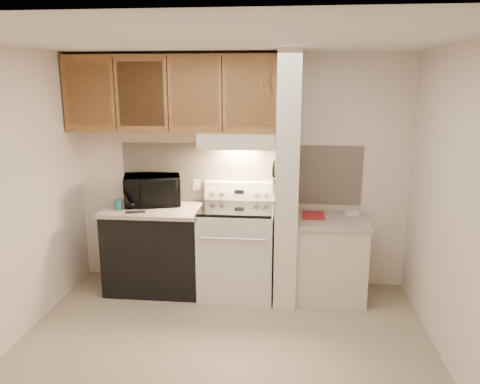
# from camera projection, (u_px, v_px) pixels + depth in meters

# --- Properties ---
(floor) EXTENTS (3.60, 3.60, 0.00)m
(floor) POSITION_uv_depth(u_px,v_px,m) (222.00, 351.00, 3.92)
(floor) COLOR tan
(floor) RESTS_ON ground
(ceiling) EXTENTS (3.60, 3.60, 0.00)m
(ceiling) POSITION_uv_depth(u_px,v_px,m) (219.00, 40.00, 3.34)
(ceiling) COLOR white
(ceiling) RESTS_ON wall_back
(wall_back) EXTENTS (3.60, 2.50, 0.02)m
(wall_back) POSITION_uv_depth(u_px,v_px,m) (240.00, 172.00, 5.09)
(wall_back) COLOR #F3E0CD
(wall_back) RESTS_ON floor
(wall_left) EXTENTS (0.02, 3.00, 2.50)m
(wall_left) POSITION_uv_depth(u_px,v_px,m) (2.00, 202.00, 3.81)
(wall_left) COLOR #F3E0CD
(wall_left) RESTS_ON floor
(wall_right) EXTENTS (0.02, 3.00, 2.50)m
(wall_right) POSITION_uv_depth(u_px,v_px,m) (462.00, 214.00, 3.46)
(wall_right) COLOR #F3E0CD
(wall_right) RESTS_ON floor
(backsplash) EXTENTS (2.60, 0.02, 0.63)m
(backsplash) POSITION_uv_depth(u_px,v_px,m) (240.00, 173.00, 5.08)
(backsplash) COLOR beige
(backsplash) RESTS_ON wall_back
(range_body) EXTENTS (0.76, 0.65, 0.92)m
(range_body) POSITION_uv_depth(u_px,v_px,m) (237.00, 251.00, 4.93)
(range_body) COLOR silver
(range_body) RESTS_ON floor
(oven_window) EXTENTS (0.50, 0.01, 0.30)m
(oven_window) POSITION_uv_depth(u_px,v_px,m) (233.00, 259.00, 4.62)
(oven_window) COLOR black
(oven_window) RESTS_ON range_body
(oven_handle) EXTENTS (0.65, 0.02, 0.02)m
(oven_handle) POSITION_uv_depth(u_px,v_px,m) (233.00, 239.00, 4.53)
(oven_handle) COLOR silver
(oven_handle) RESTS_ON range_body
(cooktop) EXTENTS (0.74, 0.64, 0.03)m
(cooktop) POSITION_uv_depth(u_px,v_px,m) (237.00, 208.00, 4.82)
(cooktop) COLOR black
(cooktop) RESTS_ON range_body
(range_backguard) EXTENTS (0.76, 0.08, 0.20)m
(range_backguard) POSITION_uv_depth(u_px,v_px,m) (240.00, 191.00, 5.07)
(range_backguard) COLOR silver
(range_backguard) RESTS_ON range_body
(range_display) EXTENTS (0.10, 0.01, 0.04)m
(range_display) POSITION_uv_depth(u_px,v_px,m) (239.00, 192.00, 5.03)
(range_display) COLOR black
(range_display) RESTS_ON range_backguard
(range_knob_left_outer) EXTENTS (0.05, 0.02, 0.05)m
(range_knob_left_outer) POSITION_uv_depth(u_px,v_px,m) (213.00, 191.00, 5.06)
(range_knob_left_outer) COLOR silver
(range_knob_left_outer) RESTS_ON range_backguard
(range_knob_left_inner) EXTENTS (0.05, 0.02, 0.05)m
(range_knob_left_inner) POSITION_uv_depth(u_px,v_px,m) (223.00, 191.00, 5.05)
(range_knob_left_inner) COLOR silver
(range_knob_left_inner) RESTS_ON range_backguard
(range_knob_right_inner) EXTENTS (0.05, 0.02, 0.05)m
(range_knob_right_inner) POSITION_uv_depth(u_px,v_px,m) (256.00, 192.00, 5.01)
(range_knob_right_inner) COLOR silver
(range_knob_right_inner) RESTS_ON range_backguard
(range_knob_right_outer) EXTENTS (0.05, 0.02, 0.05)m
(range_knob_right_outer) POSITION_uv_depth(u_px,v_px,m) (265.00, 192.00, 5.00)
(range_knob_right_outer) COLOR silver
(range_knob_right_outer) RESTS_ON range_backguard
(dishwasher_front) EXTENTS (1.00, 0.63, 0.87)m
(dishwasher_front) POSITION_uv_depth(u_px,v_px,m) (156.00, 250.00, 5.04)
(dishwasher_front) COLOR black
(dishwasher_front) RESTS_ON floor
(left_countertop) EXTENTS (1.04, 0.67, 0.04)m
(left_countertop) POSITION_uv_depth(u_px,v_px,m) (154.00, 210.00, 4.93)
(left_countertop) COLOR #BAA698
(left_countertop) RESTS_ON dishwasher_front
(spoon_rest) EXTENTS (0.21, 0.12, 0.01)m
(spoon_rest) POSITION_uv_depth(u_px,v_px,m) (136.00, 212.00, 4.74)
(spoon_rest) COLOR black
(spoon_rest) RESTS_ON left_countertop
(teal_jar) EXTENTS (0.10, 0.10, 0.10)m
(teal_jar) POSITION_uv_depth(u_px,v_px,m) (118.00, 205.00, 4.85)
(teal_jar) COLOR #22625E
(teal_jar) RESTS_ON left_countertop
(outlet) EXTENTS (0.08, 0.01, 0.12)m
(outlet) POSITION_uv_depth(u_px,v_px,m) (197.00, 185.00, 5.14)
(outlet) COLOR beige
(outlet) RESTS_ON backsplash
(microwave) EXTENTS (0.67, 0.54, 0.32)m
(microwave) POSITION_uv_depth(u_px,v_px,m) (152.00, 190.00, 5.03)
(microwave) COLOR black
(microwave) RESTS_ON left_countertop
(partition_pillar) EXTENTS (0.22, 0.70, 2.50)m
(partition_pillar) POSITION_uv_depth(u_px,v_px,m) (287.00, 179.00, 4.70)
(partition_pillar) COLOR silver
(partition_pillar) RESTS_ON floor
(pillar_trim) EXTENTS (0.01, 0.70, 0.04)m
(pillar_trim) POSITION_uv_depth(u_px,v_px,m) (276.00, 174.00, 4.70)
(pillar_trim) COLOR #8F5D31
(pillar_trim) RESTS_ON partition_pillar
(knife_strip) EXTENTS (0.02, 0.42, 0.04)m
(knife_strip) POSITION_uv_depth(u_px,v_px,m) (275.00, 173.00, 4.64)
(knife_strip) COLOR black
(knife_strip) RESTS_ON partition_pillar
(knife_blade_a) EXTENTS (0.01, 0.03, 0.16)m
(knife_blade_a) POSITION_uv_depth(u_px,v_px,m) (273.00, 186.00, 4.52)
(knife_blade_a) COLOR silver
(knife_blade_a) RESTS_ON knife_strip
(knife_handle_a) EXTENTS (0.02, 0.02, 0.10)m
(knife_handle_a) POSITION_uv_depth(u_px,v_px,m) (273.00, 171.00, 4.47)
(knife_handle_a) COLOR black
(knife_handle_a) RESTS_ON knife_strip
(knife_blade_b) EXTENTS (0.01, 0.04, 0.18)m
(knife_blade_b) POSITION_uv_depth(u_px,v_px,m) (273.00, 186.00, 4.59)
(knife_blade_b) COLOR silver
(knife_blade_b) RESTS_ON knife_strip
(knife_handle_b) EXTENTS (0.02, 0.02, 0.10)m
(knife_handle_b) POSITION_uv_depth(u_px,v_px,m) (274.00, 170.00, 4.55)
(knife_handle_b) COLOR black
(knife_handle_b) RESTS_ON knife_strip
(knife_blade_c) EXTENTS (0.01, 0.04, 0.20)m
(knife_blade_c) POSITION_uv_depth(u_px,v_px,m) (274.00, 185.00, 4.68)
(knife_blade_c) COLOR silver
(knife_blade_c) RESTS_ON knife_strip
(knife_handle_c) EXTENTS (0.02, 0.02, 0.10)m
(knife_handle_c) POSITION_uv_depth(u_px,v_px,m) (274.00, 168.00, 4.62)
(knife_handle_c) COLOR black
(knife_handle_c) RESTS_ON knife_strip
(knife_blade_d) EXTENTS (0.01, 0.04, 0.16)m
(knife_blade_d) POSITION_uv_depth(u_px,v_px,m) (274.00, 181.00, 4.74)
(knife_blade_d) COLOR silver
(knife_blade_d) RESTS_ON knife_strip
(knife_handle_d) EXTENTS (0.02, 0.02, 0.10)m
(knife_handle_d) POSITION_uv_depth(u_px,v_px,m) (274.00, 167.00, 4.71)
(knife_handle_d) COLOR black
(knife_handle_d) RESTS_ON knife_strip
(knife_blade_e) EXTENTS (0.01, 0.04, 0.18)m
(knife_blade_e) POSITION_uv_depth(u_px,v_px,m) (274.00, 181.00, 4.83)
(knife_blade_e) COLOR silver
(knife_blade_e) RESTS_ON knife_strip
(knife_handle_e) EXTENTS (0.02, 0.02, 0.10)m
(knife_handle_e) POSITION_uv_depth(u_px,v_px,m) (274.00, 165.00, 4.80)
(knife_handle_e) COLOR black
(knife_handle_e) RESTS_ON knife_strip
(oven_mitt) EXTENTS (0.03, 0.10, 0.25)m
(oven_mitt) POSITION_uv_depth(u_px,v_px,m) (274.00, 183.00, 4.89)
(oven_mitt) COLOR gray
(oven_mitt) RESTS_ON partition_pillar
(right_cab_base) EXTENTS (0.70, 0.60, 0.81)m
(right_cab_base) POSITION_uv_depth(u_px,v_px,m) (330.00, 260.00, 4.85)
(right_cab_base) COLOR beige
(right_cab_base) RESTS_ON floor
(right_countertop) EXTENTS (0.74, 0.64, 0.04)m
(right_countertop) POSITION_uv_depth(u_px,v_px,m) (332.00, 221.00, 4.75)
(right_countertop) COLOR #BAA698
(right_countertop) RESTS_ON right_cab_base
(red_folder) EXTENTS (0.24, 0.32, 0.01)m
(red_folder) POSITION_uv_depth(u_px,v_px,m) (313.00, 215.00, 4.85)
(red_folder) COLOR #AF272B
(red_folder) RESTS_ON right_countertop
(white_box) EXTENTS (0.15, 0.12, 0.04)m
(white_box) POSITION_uv_depth(u_px,v_px,m) (351.00, 213.00, 4.89)
(white_box) COLOR white
(white_box) RESTS_ON right_countertop
(range_hood) EXTENTS (0.78, 0.44, 0.15)m
(range_hood) POSITION_uv_depth(u_px,v_px,m) (238.00, 140.00, 4.79)
(range_hood) COLOR beige
(range_hood) RESTS_ON upper_cabinets
(hood_lip) EXTENTS (0.78, 0.04, 0.06)m
(hood_lip) POSITION_uv_depth(u_px,v_px,m) (236.00, 147.00, 4.59)
(hood_lip) COLOR beige
(hood_lip) RESTS_ON range_hood
(upper_cabinets) EXTENTS (2.18, 0.33, 0.77)m
(upper_cabinets) POSITION_uv_depth(u_px,v_px,m) (172.00, 94.00, 4.79)
(upper_cabinets) COLOR #8F5D31
(upper_cabinets) RESTS_ON wall_back
(cab_door_a) EXTENTS (0.46, 0.01, 0.63)m
(cab_door_a) POSITION_uv_depth(u_px,v_px,m) (88.00, 94.00, 4.72)
(cab_door_a) COLOR #8F5D31
(cab_door_a) RESTS_ON upper_cabinets
(cab_gap_a) EXTENTS (0.01, 0.01, 0.73)m
(cab_gap_a) POSITION_uv_depth(u_px,v_px,m) (114.00, 94.00, 4.69)
(cab_gap_a) COLOR black
(cab_gap_a) RESTS_ON upper_cabinets
(cab_door_b) EXTENTS (0.46, 0.01, 0.63)m
(cab_door_b) POSITION_uv_depth(u_px,v_px,m) (141.00, 94.00, 4.66)
(cab_door_b) COLOR #8F5D31
(cab_door_b) RESTS_ON upper_cabinets
(cab_gap_b) EXTENTS (0.01, 0.01, 0.73)m
(cab_gap_b) POSITION_uv_depth(u_px,v_px,m) (168.00, 94.00, 4.63)
(cab_gap_b) COLOR black
(cab_gap_b) RESTS_ON upper_cabinets
(cab_door_c) EXTENTS (0.46, 0.01, 0.63)m
(cab_door_c) POSITION_uv_depth(u_px,v_px,m) (195.00, 94.00, 4.61)
(cab_door_c) COLOR #8F5D31
(cab_door_c) RESTS_ON upper_cabinets
(cab_gap_c) EXTENTS (0.01, 0.01, 0.73)m
(cab_gap_c) POSITION_uv_depth(u_px,v_px,m) (222.00, 94.00, 4.58)
(cab_gap_c) COLOR black
(cab_gap_c) RESTS_ON upper_cabinets
(cab_door_d) EXTENTS (0.46, 0.01, 0.63)m
(cab_door_d) POSITION_uv_depth(u_px,v_px,m) (250.00, 94.00, 4.56)
(cab_door_d) COLOR #8F5D31
(cab_door_d) RESTS_ON upper_cabinets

